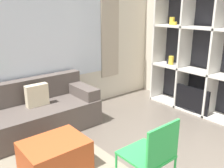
% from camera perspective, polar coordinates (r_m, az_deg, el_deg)
% --- Properties ---
extents(wall_back, '(6.59, 0.11, 2.70)m').
position_cam_1_polar(wall_back, '(4.29, -18.55, 9.22)').
color(wall_back, beige).
rests_on(wall_back, ground_plane).
extents(wall_right, '(0.07, 4.21, 2.70)m').
position_cam_1_polar(wall_right, '(4.94, 20.90, 9.87)').
color(wall_right, beige).
rests_on(wall_right, ground_plane).
extents(shelving_unit, '(0.42, 1.88, 2.31)m').
position_cam_1_polar(shelving_unit, '(4.79, 19.57, 7.01)').
color(shelving_unit, '#232328').
rests_on(shelving_unit, ground_plane).
extents(couch_main, '(2.08, 0.83, 0.79)m').
position_cam_1_polar(couch_main, '(4.06, -18.23, -6.79)').
color(couch_main, '#564C47').
rests_on(couch_main, ground_plane).
extents(ottoman, '(0.74, 0.57, 0.38)m').
position_cam_1_polar(ottoman, '(3.16, -12.91, -15.77)').
color(ottoman, '#B74C23').
rests_on(ottoman, ground_plane).
extents(folding_chair, '(0.44, 0.46, 0.86)m').
position_cam_1_polar(folding_chair, '(2.58, 9.24, -15.26)').
color(folding_chair, green).
rests_on(folding_chair, ground_plane).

